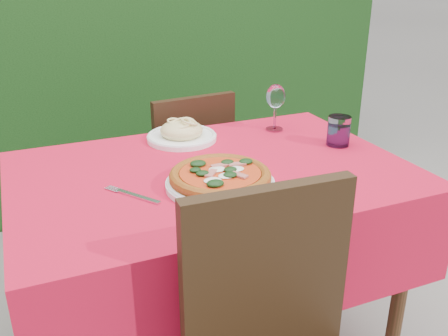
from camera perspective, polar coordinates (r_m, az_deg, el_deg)
name	(u,v)px	position (r m, az deg, el deg)	size (l,w,h in m)	color
hedge	(111,45)	(3.01, -12.77, 13.54)	(3.20, 0.55, 1.78)	black
dining_table	(213,211)	(1.68, -1.31, -4.90)	(1.26, 0.86, 0.75)	#452716
chair_far	(187,168)	(2.32, -4.23, 0.03)	(0.41, 0.41, 0.84)	black
pizza_plate	(220,178)	(1.48, -0.43, -1.18)	(0.38, 0.38, 0.06)	white
pasta_plate	(182,133)	(1.87, -4.86, 3.98)	(0.26, 0.26, 0.07)	white
water_glass	(339,132)	(1.85, 12.96, 4.00)	(0.08, 0.08, 0.11)	silver
wine_glass	(276,98)	(1.96, 5.92, 7.93)	(0.08, 0.08, 0.18)	white
fork	(138,196)	(1.44, -9.80, -3.22)	(0.03, 0.21, 0.01)	silver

